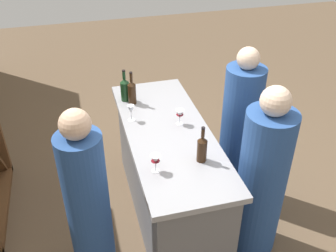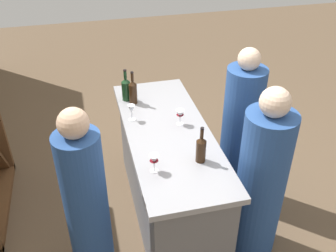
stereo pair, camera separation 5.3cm
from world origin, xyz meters
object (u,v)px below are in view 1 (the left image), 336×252
object	(u,v)px
wine_bottle_center_olive_green	(125,89)
person_center_guest	(262,181)
wine_bottle_leftmost_amber_brown	(202,148)
person_right_guest	(89,209)
wine_glass_near_center	(155,160)
wine_glass_near_left	(180,115)
person_left_guest	(239,133)
wine_glass_near_right	(131,110)
wine_bottle_second_left_amber_brown	(132,92)

from	to	relation	value
wine_bottle_center_olive_green	person_center_guest	size ratio (longest dim) A/B	0.20
wine_bottle_leftmost_amber_brown	person_right_guest	bearing A→B (deg)	95.00
wine_bottle_center_olive_green	wine_glass_near_center	distance (m)	1.09
wine_bottle_center_olive_green	person_right_guest	size ratio (longest dim) A/B	0.20
wine_glass_near_left	person_left_guest	world-z (taller)	person_left_guest
wine_glass_near_center	wine_glass_near_right	size ratio (longest dim) A/B	0.97
wine_glass_near_left	person_center_guest	bearing A→B (deg)	-140.72
person_left_guest	person_right_guest	bearing A→B (deg)	18.12
person_center_guest	wine_glass_near_left	bearing A→B (deg)	-57.50
wine_bottle_leftmost_amber_brown	wine_glass_near_left	world-z (taller)	wine_bottle_leftmost_amber_brown
wine_bottle_second_left_amber_brown	person_right_guest	world-z (taller)	person_right_guest
person_right_guest	person_center_guest	bearing A→B (deg)	-20.78
wine_bottle_leftmost_amber_brown	wine_bottle_center_olive_green	bearing A→B (deg)	20.66
wine_bottle_second_left_amber_brown	person_left_guest	distance (m)	1.08
wine_bottle_second_left_amber_brown	wine_bottle_center_olive_green	distance (m)	0.09
wine_glass_near_left	person_right_guest	world-z (taller)	person_right_guest
wine_glass_near_left	wine_glass_near_center	world-z (taller)	wine_glass_near_center
wine_glass_near_right	wine_bottle_second_left_amber_brown	bearing A→B (deg)	-12.11
wine_bottle_leftmost_amber_brown	person_left_guest	world-z (taller)	person_left_guest
wine_bottle_center_olive_green	wine_glass_near_left	xyz separation A→B (m)	(-0.53, -0.38, -0.02)
person_right_guest	person_left_guest	bearing A→B (deg)	3.66
wine_bottle_second_left_amber_brown	person_center_guest	world-z (taller)	person_center_guest
wine_glass_near_left	wine_glass_near_right	size ratio (longest dim) A/B	0.93
wine_bottle_second_left_amber_brown	wine_bottle_center_olive_green	world-z (taller)	wine_bottle_second_left_amber_brown
wine_bottle_second_left_amber_brown	wine_glass_near_right	xyz separation A→B (m)	(-0.29, 0.06, -0.02)
wine_bottle_center_olive_green	wine_glass_near_right	size ratio (longest dim) A/B	2.11
person_left_guest	person_center_guest	bearing A→B (deg)	76.31
wine_bottle_leftmost_amber_brown	wine_bottle_second_left_amber_brown	xyz separation A→B (m)	(0.98, 0.35, 0.01)
wine_glass_near_left	person_right_guest	bearing A→B (deg)	124.98
wine_bottle_center_olive_green	wine_bottle_second_left_amber_brown	bearing A→B (deg)	-145.31
wine_glass_near_right	person_left_guest	xyz separation A→B (m)	(-0.13, -0.99, -0.33)
wine_glass_near_right	person_center_guest	world-z (taller)	person_center_guest
wine_bottle_second_left_amber_brown	wine_glass_near_center	world-z (taller)	wine_bottle_second_left_amber_brown
wine_bottle_center_olive_green	wine_glass_near_right	world-z (taller)	wine_bottle_center_olive_green
wine_glass_near_left	person_center_guest	xyz separation A→B (m)	(-0.62, -0.51, -0.33)
wine_bottle_second_left_amber_brown	person_center_guest	bearing A→B (deg)	-142.18
wine_glass_near_right	person_right_guest	distance (m)	0.95
wine_bottle_second_left_amber_brown	person_left_guest	bearing A→B (deg)	-114.20
wine_glass_near_right	wine_bottle_center_olive_green	bearing A→B (deg)	-1.40
wine_bottle_center_olive_green	person_right_guest	xyz separation A→B (m)	(-1.14, 0.48, -0.33)
wine_bottle_leftmost_amber_brown	wine_glass_near_center	size ratio (longest dim) A/B	2.08
person_center_guest	wine_bottle_second_left_amber_brown	bearing A→B (deg)	-58.96
wine_bottle_leftmost_amber_brown	wine_glass_near_left	bearing A→B (deg)	1.85
person_center_guest	person_right_guest	distance (m)	1.37
person_left_guest	wine_glass_near_center	bearing A→B (deg)	26.73
wine_bottle_second_left_amber_brown	person_right_guest	xyz separation A→B (m)	(-1.06, 0.53, -0.34)
wine_glass_near_center	wine_glass_near_right	distance (m)	0.73
person_left_guest	person_right_guest	world-z (taller)	same
wine_glass_near_right	person_left_guest	distance (m)	1.05
wine_glass_near_center	person_center_guest	bearing A→B (deg)	-93.98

